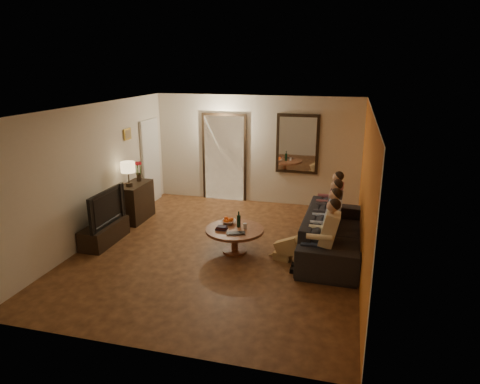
% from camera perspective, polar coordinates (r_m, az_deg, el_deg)
% --- Properties ---
extents(floor, '(5.00, 6.00, 0.01)m').
position_cam_1_polar(floor, '(8.02, -2.64, -7.65)').
color(floor, '#3F2110').
rests_on(floor, ground).
extents(ceiling, '(5.00, 6.00, 0.01)m').
position_cam_1_polar(ceiling, '(7.33, -2.92, 11.18)').
color(ceiling, white).
rests_on(ceiling, back_wall).
extents(back_wall, '(5.00, 0.02, 2.60)m').
position_cam_1_polar(back_wall, '(10.40, 2.16, 5.62)').
color(back_wall, beige).
rests_on(back_wall, floor).
extents(front_wall, '(5.00, 0.02, 2.60)m').
position_cam_1_polar(front_wall, '(4.96, -13.21, -7.71)').
color(front_wall, beige).
rests_on(front_wall, floor).
extents(left_wall, '(0.02, 6.00, 2.60)m').
position_cam_1_polar(left_wall, '(8.63, -18.84, 2.39)').
color(left_wall, beige).
rests_on(left_wall, floor).
extents(right_wall, '(0.02, 6.00, 2.60)m').
position_cam_1_polar(right_wall, '(7.25, 16.44, -0.05)').
color(right_wall, beige).
rests_on(right_wall, floor).
extents(orange_accent, '(0.01, 6.00, 2.60)m').
position_cam_1_polar(orange_accent, '(7.25, 16.36, -0.04)').
color(orange_accent, orange).
rests_on(orange_accent, right_wall).
extents(kitchen_doorway, '(1.00, 0.06, 2.10)m').
position_cam_1_polar(kitchen_doorway, '(10.63, -2.10, 4.49)').
color(kitchen_doorway, '#FFE0A5').
rests_on(kitchen_doorway, floor).
extents(door_trim, '(1.12, 0.04, 2.22)m').
position_cam_1_polar(door_trim, '(10.62, -2.12, 4.48)').
color(door_trim, black).
rests_on(door_trim, floor).
extents(fridge_glimpse, '(0.45, 0.03, 1.70)m').
position_cam_1_polar(fridge_glimpse, '(10.60, -0.79, 3.64)').
color(fridge_glimpse, silver).
rests_on(fridge_glimpse, floor).
extents(mirror_frame, '(1.00, 0.05, 1.40)m').
position_cam_1_polar(mirror_frame, '(10.16, 7.67, 6.37)').
color(mirror_frame, black).
rests_on(mirror_frame, back_wall).
extents(mirror_glass, '(0.86, 0.02, 1.26)m').
position_cam_1_polar(mirror_glass, '(10.13, 7.65, 6.34)').
color(mirror_glass, white).
rests_on(mirror_glass, back_wall).
extents(white_door, '(0.06, 0.85, 2.04)m').
position_cam_1_polar(white_door, '(10.62, -11.81, 3.97)').
color(white_door, white).
rests_on(white_door, floor).
extents(framed_art, '(0.03, 0.28, 0.24)m').
position_cam_1_polar(framed_art, '(9.60, -14.78, 7.48)').
color(framed_art, '#B28C33').
rests_on(framed_art, left_wall).
extents(art_canvas, '(0.01, 0.22, 0.18)m').
position_cam_1_polar(art_canvas, '(9.59, -14.71, 7.47)').
color(art_canvas, brown).
rests_on(art_canvas, left_wall).
extents(dresser, '(0.45, 0.93, 0.82)m').
position_cam_1_polar(dresser, '(9.61, -13.74, -1.29)').
color(dresser, black).
rests_on(dresser, floor).
extents(table_lamp, '(0.30, 0.30, 0.54)m').
position_cam_1_polar(table_lamp, '(9.23, -14.66, 2.33)').
color(table_lamp, beige).
rests_on(table_lamp, dresser).
extents(flower_vase, '(0.14, 0.14, 0.44)m').
position_cam_1_polar(flower_vase, '(9.62, -13.39, 2.69)').
color(flower_vase, '#B5131F').
rests_on(flower_vase, dresser).
extents(tv_stand, '(0.45, 1.14, 0.38)m').
position_cam_1_polar(tv_stand, '(8.64, -17.63, -5.25)').
color(tv_stand, black).
rests_on(tv_stand, floor).
extents(tv, '(1.17, 0.15, 0.68)m').
position_cam_1_polar(tv, '(8.46, -17.95, -1.93)').
color(tv, black).
rests_on(tv, tv_stand).
extents(sofa, '(2.61, 1.08, 0.75)m').
position_cam_1_polar(sofa, '(7.94, 12.31, -5.33)').
color(sofa, black).
rests_on(sofa, floor).
extents(person_a, '(0.60, 0.40, 1.20)m').
position_cam_1_polar(person_a, '(7.03, 11.24, -6.29)').
color(person_a, tan).
rests_on(person_a, sofa).
extents(person_b, '(0.60, 0.40, 1.20)m').
position_cam_1_polar(person_b, '(7.58, 11.55, -4.55)').
color(person_b, tan).
rests_on(person_b, sofa).
extents(person_c, '(0.60, 0.40, 1.20)m').
position_cam_1_polar(person_c, '(8.15, 11.81, -3.05)').
color(person_c, tan).
rests_on(person_c, sofa).
extents(person_d, '(0.60, 0.40, 1.20)m').
position_cam_1_polar(person_d, '(8.71, 12.03, -1.74)').
color(person_d, tan).
rests_on(person_d, sofa).
extents(dog, '(0.60, 0.37, 0.56)m').
position_cam_1_polar(dog, '(7.51, 6.43, -7.17)').
color(dog, tan).
rests_on(dog, floor).
extents(coffee_table, '(1.35, 1.35, 0.45)m').
position_cam_1_polar(coffee_table, '(7.83, -0.71, -6.44)').
color(coffee_table, brown).
rests_on(coffee_table, floor).
extents(bowl, '(0.26, 0.26, 0.06)m').
position_cam_1_polar(bowl, '(7.98, -1.55, -4.01)').
color(bowl, white).
rests_on(bowl, coffee_table).
extents(oranges, '(0.20, 0.20, 0.08)m').
position_cam_1_polar(oranges, '(7.96, -1.56, -3.55)').
color(oranges, '#FF5D15').
rests_on(oranges, bowl).
extents(wine_bottle, '(0.07, 0.07, 0.31)m').
position_cam_1_polar(wine_bottle, '(7.77, -0.17, -3.62)').
color(wine_bottle, black).
rests_on(wine_bottle, coffee_table).
extents(wine_glass, '(0.06, 0.06, 0.10)m').
position_cam_1_polar(wine_glass, '(7.73, 0.67, -4.56)').
color(wine_glass, silver).
rests_on(wine_glass, coffee_table).
extents(book_stack, '(0.20, 0.15, 0.07)m').
position_cam_1_polar(book_stack, '(7.70, -2.50, -4.78)').
color(book_stack, black).
rests_on(book_stack, coffee_table).
extents(laptop, '(0.38, 0.32, 0.03)m').
position_cam_1_polar(laptop, '(7.47, -0.54, -5.66)').
color(laptop, black).
rests_on(laptop, coffee_table).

